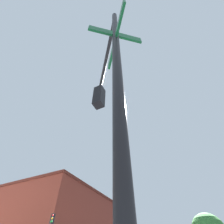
% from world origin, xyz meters
% --- Properties ---
extents(traffic_signal_near, '(2.22, 1.86, 5.81)m').
position_xyz_m(traffic_signal_near, '(-6.54, -6.62, 4.06)').
color(traffic_signal_near, black).
rests_on(traffic_signal_near, ground_plane).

